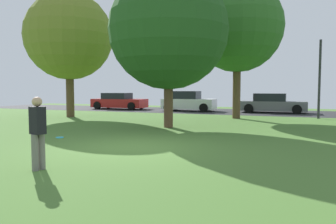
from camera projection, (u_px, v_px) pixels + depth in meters
name	position (u px, v px, depth m)	size (l,w,h in m)	color
ground_plane	(131.00, 147.00, 9.87)	(44.00, 44.00, 0.00)	#47702D
road_strip	(231.00, 112.00, 24.74)	(44.00, 6.40, 0.01)	#28282B
maple_tree_near	(69.00, 36.00, 19.87)	(5.21, 5.21, 7.47)	brown
oak_tree_left	(168.00, 30.00, 14.56)	(5.26, 5.26, 6.94)	brown
maple_tree_far	(238.00, 27.00, 18.88)	(5.15, 5.15, 7.81)	brown
person_thrower	(38.00, 130.00, 7.05)	(0.37, 0.30, 1.57)	slate
frisbee_disc	(60.00, 137.00, 11.72)	(0.27, 0.27, 0.03)	#2DB2E0
parked_car_red	(119.00, 102.00, 27.89)	(4.56, 1.98, 1.35)	#B21E1E
parked_car_white	(188.00, 102.00, 25.55)	(4.01, 1.98, 1.52)	white
parked_car_grey	(272.00, 104.00, 23.76)	(4.55, 2.03, 1.37)	slate
street_lamp_post	(319.00, 79.00, 18.97)	(0.14, 0.14, 4.50)	#2D2D33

